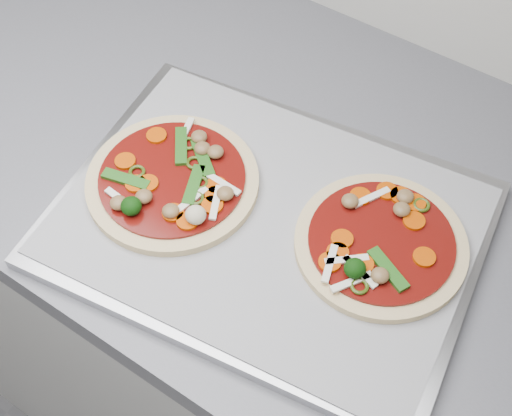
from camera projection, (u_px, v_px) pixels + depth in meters
The scene contains 5 objects.
base_cabinet at pixel (28, 185), 1.46m from camera, with size 3.60×0.60×0.86m, color silver.
baking_tray at pixel (267, 224), 0.82m from camera, with size 0.48×0.35×0.02m, color #9A9A9F.
parchment at pixel (267, 220), 0.82m from camera, with size 0.46×0.33×0.00m, color #A4A4A9.
pizza_left at pixel (173, 181), 0.84m from camera, with size 0.25×0.25×0.03m.
pizza_right at pixel (380, 243), 0.79m from camera, with size 0.22×0.22×0.03m.
Camera 1 is at (0.89, 0.82, 1.59)m, focal length 50.00 mm.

